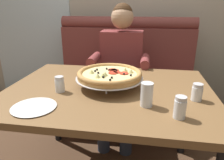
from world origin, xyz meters
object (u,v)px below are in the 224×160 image
booth_bench (124,86)px  dining_table (109,100)px  plate_near_left (34,106)px  pizza (110,75)px  shaker_pepper_flakes (180,109)px  drinking_glass (147,96)px  diner_main (120,65)px  shaker_oregano (197,93)px  patio_chair (49,52)px  shaker_parmesan (60,85)px

booth_bench → dining_table: bearing=-90.0°
dining_table → plate_near_left: plate_near_left is taller
pizza → shaker_pepper_flakes: pizza is taller
shaker_pepper_flakes → drinking_glass: bearing=146.9°
dining_table → booth_bench: bearing=90.0°
diner_main → shaker_oregano: (0.53, -0.78, 0.08)m
pizza → shaker_pepper_flakes: 0.52m
shaker_oregano → patio_chair: 2.77m
shaker_parmesan → drinking_glass: drinking_glass is taller
shaker_pepper_flakes → booth_bench: bearing=107.4°
dining_table → plate_near_left: 0.48m
diner_main → shaker_parmesan: bearing=-109.5°
dining_table → shaker_pepper_flakes: size_ratio=11.88×
booth_bench → shaker_oregano: bearing=-63.7°
dining_table → patio_chair: (-1.34, 1.95, -0.14)m
dining_table → shaker_pepper_flakes: (0.40, -0.31, 0.13)m
shaker_pepper_flakes → patio_chair: same height
dining_table → shaker_oregano: shaker_oregano is taller
dining_table → pizza: 0.17m
dining_table → drinking_glass: (0.24, -0.21, 0.14)m
shaker_parmesan → diner_main: bearing=70.5°
pizza → shaker_parmesan: bearing=-155.9°
booth_bench → shaker_pepper_flakes: 1.39m
plate_near_left → patio_chair: patio_chair is taller
diner_main → plate_near_left: (-0.33, -1.02, 0.05)m
shaker_parmesan → drinking_glass: (0.53, -0.11, 0.02)m
booth_bench → dining_table: 1.00m
shaker_pepper_flakes → plate_near_left: shaker_pepper_flakes is taller
patio_chair → plate_near_left: bearing=-66.3°
diner_main → shaker_parmesan: size_ratio=12.86×
booth_bench → shaker_parmesan: booth_bench is taller
booth_bench → shaker_oregano: booth_bench is taller
pizza → patio_chair: size_ratio=0.51×
dining_table → diner_main: size_ratio=1.03×
shaker_pepper_flakes → shaker_parmesan: (-0.68, 0.21, -0.00)m
shaker_oregano → diner_main: bearing=123.9°
pizza → patio_chair: pizza is taller
pizza → drinking_glass: 0.34m
shaker_oregano → drinking_glass: size_ratio=0.76×
shaker_oregano → patio_chair: size_ratio=0.11×
booth_bench → drinking_glass: booth_bench is taller
drinking_glass → booth_bench: bearing=101.7°
shaker_oregano → drinking_glass: bearing=-157.5°
plate_near_left → drinking_glass: (0.58, 0.12, 0.05)m
plate_near_left → diner_main: bearing=71.9°
diner_main → shaker_parmesan: (-0.28, -0.79, 0.08)m
shaker_parmesan → patio_chair: (-1.05, 2.04, -0.27)m
booth_bench → shaker_oregano: (0.52, -1.05, 0.39)m
diner_main → drinking_glass: size_ratio=9.81×
booth_bench → shaker_oregano: size_ratio=15.46×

